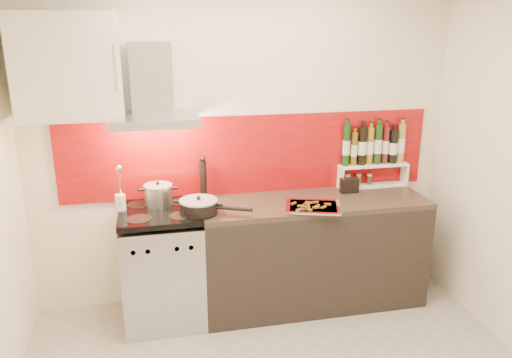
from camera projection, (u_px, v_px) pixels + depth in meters
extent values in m
cube|color=silver|center=(244.00, 145.00, 4.00)|extent=(3.40, 0.02, 2.60)
cube|color=maroon|center=(251.00, 155.00, 4.02)|extent=(3.00, 0.02, 0.64)
cube|color=#B7B7BA|center=(163.00, 269.00, 3.84)|extent=(0.60, 0.60, 0.84)
cube|color=black|center=(165.00, 299.00, 3.60)|extent=(0.50, 0.02, 0.40)
cube|color=#B7B7BA|center=(162.00, 250.00, 3.49)|extent=(0.56, 0.02, 0.12)
cube|color=#FF190C|center=(162.00, 250.00, 3.48)|extent=(0.10, 0.01, 0.04)
cube|color=black|center=(160.00, 212.00, 3.70)|extent=(0.60, 0.60, 0.04)
cube|color=black|center=(312.00, 254.00, 4.08)|extent=(1.80, 0.60, 0.86)
cube|color=#2E221C|center=(314.00, 202.00, 3.95)|extent=(1.80, 0.60, 0.04)
cube|color=#B7B7BA|center=(154.00, 119.00, 3.55)|extent=(0.62, 0.50, 0.06)
cube|color=#B7B7BA|center=(151.00, 77.00, 3.60)|extent=(0.30, 0.18, 0.50)
sphere|color=#FFD18C|center=(133.00, 126.00, 3.53)|extent=(0.07, 0.07, 0.07)
sphere|color=#FFD18C|center=(176.00, 124.00, 3.59)|extent=(0.07, 0.07, 0.07)
cube|color=silver|center=(68.00, 67.00, 3.40)|extent=(0.70, 0.35, 0.72)
cylinder|color=#B7B7BA|center=(158.00, 195.00, 3.78)|extent=(0.21, 0.21, 0.15)
cylinder|color=#99999E|center=(158.00, 186.00, 3.76)|extent=(0.22, 0.22, 0.01)
sphere|color=black|center=(158.00, 183.00, 3.75)|extent=(0.03, 0.03, 0.03)
cylinder|color=black|center=(199.00, 207.00, 3.63)|extent=(0.28, 0.28, 0.09)
cylinder|color=#99999E|center=(199.00, 201.00, 3.62)|extent=(0.28, 0.28, 0.01)
sphere|color=black|center=(198.00, 198.00, 3.61)|extent=(0.03, 0.03, 0.03)
cylinder|color=black|center=(235.00, 209.00, 3.58)|extent=(0.25, 0.13, 0.03)
cylinder|color=silver|center=(120.00, 203.00, 3.68)|extent=(0.08, 0.08, 0.13)
cylinder|color=silver|center=(120.00, 181.00, 3.63)|extent=(0.01, 0.06, 0.24)
sphere|color=silver|center=(118.00, 168.00, 3.55)|extent=(0.05, 0.05, 0.05)
cylinder|color=black|center=(203.00, 181.00, 3.90)|extent=(0.06, 0.06, 0.31)
sphere|color=black|center=(203.00, 159.00, 3.85)|extent=(0.04, 0.04, 0.04)
cube|color=white|center=(371.00, 185.00, 4.28)|extent=(0.60, 0.16, 0.01)
cube|color=white|center=(340.00, 177.00, 4.20)|extent=(0.01, 0.16, 0.17)
cube|color=white|center=(403.00, 173.00, 4.31)|extent=(0.02, 0.16, 0.17)
cube|color=white|center=(373.00, 165.00, 4.23)|extent=(0.60, 0.16, 0.02)
cylinder|color=#113312|center=(346.00, 145.00, 4.13)|extent=(0.06, 0.06, 0.35)
cylinder|color=#5C460F|center=(354.00, 149.00, 4.15)|extent=(0.05, 0.05, 0.28)
cylinder|color=black|center=(362.00, 146.00, 4.16)|extent=(0.07, 0.07, 0.32)
cylinder|color=olive|center=(370.00, 146.00, 4.17)|extent=(0.06, 0.06, 0.31)
cylinder|color=black|center=(378.00, 144.00, 4.18)|extent=(0.07, 0.07, 0.34)
cylinder|color=#4C1614|center=(386.00, 145.00, 4.20)|extent=(0.05, 0.05, 0.31)
cylinder|color=black|center=(393.00, 147.00, 4.22)|extent=(0.07, 0.07, 0.28)
cylinder|color=olive|center=(401.00, 143.00, 4.23)|extent=(0.06, 0.06, 0.33)
cylinder|color=beige|center=(347.00, 181.00, 4.22)|extent=(0.04, 0.04, 0.08)
cylinder|color=#9B5B19|center=(358.00, 180.00, 4.24)|extent=(0.04, 0.04, 0.08)
cylinder|color=#412F20|center=(369.00, 180.00, 4.26)|extent=(0.04, 0.04, 0.08)
cube|color=black|center=(349.00, 186.00, 4.09)|extent=(0.15, 0.06, 0.13)
cube|color=silver|center=(313.00, 207.00, 3.75)|extent=(0.46, 0.40, 0.01)
cube|color=silver|center=(313.00, 206.00, 3.75)|extent=(0.48, 0.42, 0.01)
cube|color=red|center=(313.00, 206.00, 3.75)|extent=(0.41, 0.35, 0.01)
cube|color=brown|center=(324.00, 207.00, 3.69)|extent=(0.05, 0.04, 0.01)
cube|color=brown|center=(316.00, 208.00, 3.69)|extent=(0.05, 0.03, 0.01)
cube|color=brown|center=(294.00, 203.00, 3.77)|extent=(0.05, 0.04, 0.01)
cube|color=brown|center=(305.00, 209.00, 3.66)|extent=(0.05, 0.03, 0.01)
cube|color=brown|center=(315.00, 202.00, 3.80)|extent=(0.05, 0.02, 0.01)
cube|color=brown|center=(328.00, 204.00, 3.76)|extent=(0.05, 0.03, 0.01)
cube|color=brown|center=(309.00, 202.00, 3.79)|extent=(0.05, 0.04, 0.01)
cube|color=brown|center=(308.00, 208.00, 3.68)|extent=(0.05, 0.05, 0.01)
cube|color=brown|center=(317.00, 206.00, 3.72)|extent=(0.05, 0.04, 0.01)
cube|color=brown|center=(301.00, 206.00, 3.72)|extent=(0.05, 0.02, 0.01)
cube|color=brown|center=(309.00, 205.00, 3.75)|extent=(0.04, 0.05, 0.01)
cube|color=brown|center=(304.00, 207.00, 3.70)|extent=(0.05, 0.02, 0.01)
cube|color=brown|center=(306.00, 204.00, 3.76)|extent=(0.05, 0.02, 0.01)
cube|color=brown|center=(309.00, 209.00, 3.65)|extent=(0.04, 0.05, 0.01)
cube|color=brown|center=(299.00, 210.00, 3.65)|extent=(0.05, 0.03, 0.01)
cube|color=brown|center=(306.00, 209.00, 3.66)|extent=(0.05, 0.02, 0.01)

